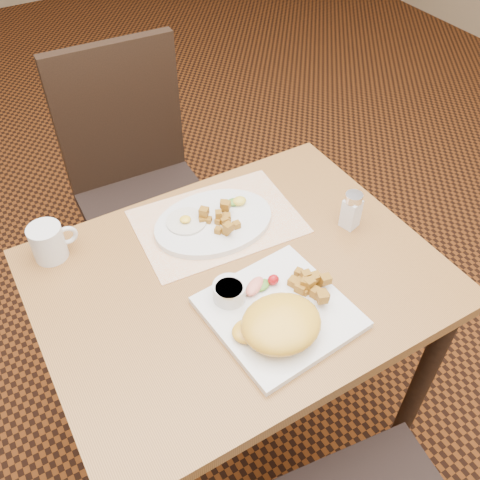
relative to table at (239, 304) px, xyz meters
name	(u,v)px	position (x,y,z in m)	size (l,w,h in m)	color
ground	(239,426)	(0.00, 0.00, -0.64)	(8.00, 8.00, 0.00)	black
table	(239,304)	(0.00, 0.00, 0.00)	(0.90, 0.70, 0.75)	#99642F
chair_far	(138,178)	(0.02, 0.72, -0.10)	(0.44, 0.45, 0.97)	black
placemat	(217,222)	(0.04, 0.18, 0.11)	(0.40, 0.28, 0.00)	white
plate_square	(279,312)	(0.02, -0.14, 0.12)	(0.28, 0.28, 0.02)	silver
plate_oval	(214,222)	(0.03, 0.17, 0.12)	(0.30, 0.23, 0.02)	silver
hollandaise_mound	(280,324)	(-0.02, -0.19, 0.15)	(0.18, 0.15, 0.06)	yellow
ramekin	(229,291)	(-0.06, -0.06, 0.15)	(0.07, 0.07, 0.04)	silver
garnish_sq	(261,284)	(0.01, -0.07, 0.14)	(0.09, 0.06, 0.03)	#387223
fried_egg	(186,221)	(-0.03, 0.20, 0.13)	(0.10, 0.10, 0.02)	white
garnish_ov	(237,201)	(0.11, 0.20, 0.14)	(0.05, 0.04, 0.02)	#387223
salt_shaker	(352,210)	(0.32, 0.00, 0.16)	(0.05, 0.05, 0.10)	white
coffee_mug	(49,242)	(-0.35, 0.27, 0.15)	(0.11, 0.08, 0.09)	silver
home_fries_sq	(310,286)	(0.10, -0.13, 0.14)	(0.10, 0.12, 0.04)	#B0751C
home_fries_ov	(221,218)	(0.04, 0.16, 0.14)	(0.09, 0.11, 0.04)	#B0751C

